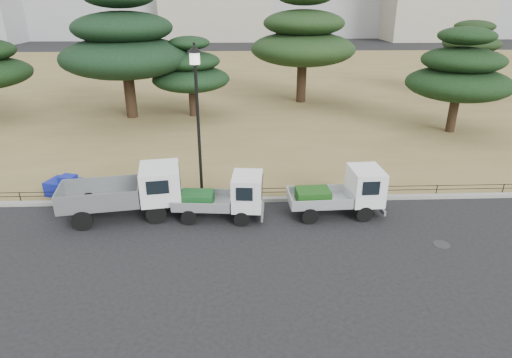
{
  "coord_description": "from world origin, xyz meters",
  "views": [
    {
      "loc": [
        -0.66,
        -14.04,
        8.09
      ],
      "look_at": [
        0.0,
        2.0,
        1.3
      ],
      "focal_mm": 30.0,
      "sensor_mm": 36.0,
      "label": 1
    }
  ],
  "objects_px": {
    "truck_large": "(129,190)",
    "truck_kei_front": "(226,197)",
    "truck_kei_rear": "(342,192)",
    "tarp_pile": "(65,186)",
    "street_lamp": "(197,99)"
  },
  "relations": [
    {
      "from": "truck_kei_front",
      "to": "street_lamp",
      "type": "xyz_separation_m",
      "value": [
        -1.09,
        1.71,
        3.51
      ]
    },
    {
      "from": "truck_kei_rear",
      "to": "tarp_pile",
      "type": "height_order",
      "value": "truck_kei_rear"
    },
    {
      "from": "street_lamp",
      "to": "tarp_pile",
      "type": "bearing_deg",
      "value": 175.59
    },
    {
      "from": "truck_large",
      "to": "truck_kei_rear",
      "type": "bearing_deg",
      "value": -10.03
    },
    {
      "from": "street_lamp",
      "to": "tarp_pile",
      "type": "distance_m",
      "value": 7.18
    },
    {
      "from": "tarp_pile",
      "to": "street_lamp",
      "type": "bearing_deg",
      "value": -4.41
    },
    {
      "from": "truck_large",
      "to": "truck_kei_rear",
      "type": "height_order",
      "value": "truck_large"
    },
    {
      "from": "truck_large",
      "to": "street_lamp",
      "type": "distance_m",
      "value": 4.51
    },
    {
      "from": "truck_kei_rear",
      "to": "tarp_pile",
      "type": "relative_size",
      "value": 2.32
    },
    {
      "from": "truck_large",
      "to": "tarp_pile",
      "type": "distance_m",
      "value": 3.83
    },
    {
      "from": "truck_large",
      "to": "truck_kei_front",
      "type": "bearing_deg",
      "value": -13.32
    },
    {
      "from": "truck_kei_front",
      "to": "truck_kei_rear",
      "type": "xyz_separation_m",
      "value": [
        4.66,
        0.13,
        0.05
      ]
    },
    {
      "from": "truck_kei_front",
      "to": "truck_kei_rear",
      "type": "bearing_deg",
      "value": 6.75
    },
    {
      "from": "truck_kei_rear",
      "to": "tarp_pile",
      "type": "xyz_separation_m",
      "value": [
        -11.76,
        2.05,
        -0.44
      ]
    },
    {
      "from": "truck_kei_front",
      "to": "street_lamp",
      "type": "distance_m",
      "value": 4.05
    }
  ]
}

